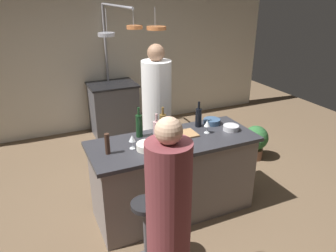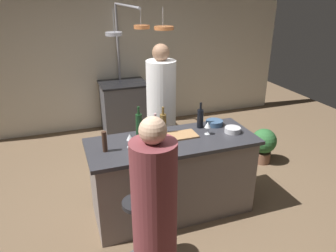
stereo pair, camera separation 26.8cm
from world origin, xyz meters
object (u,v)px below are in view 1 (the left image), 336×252
object	(u,v)px
wine_bottle_rose	(157,131)
bar_stool_left	(147,231)
wine_glass_near_left_guest	(207,124)
cutting_board	(182,135)
wine_glass_near_right_guest	(132,139)
potted_plant	(256,140)
wine_bottle_amber	(163,124)
pepper_mill	(107,144)
mixing_bowl_steel	(231,128)
wine_bottle_red	(139,125)
guest_left	(169,223)
mixing_bowl_blue	(212,121)
wine_bottle_dark	(198,117)
mixing_bowl_ceramic	(147,146)
chef	(157,118)
stove_range	(114,108)

from	to	relation	value
wine_bottle_rose	bar_stool_left	bearing A→B (deg)	-119.84
bar_stool_left	wine_glass_near_left_guest	world-z (taller)	wine_glass_near_left_guest
cutting_board	wine_glass_near_right_guest	size ratio (longest dim) A/B	2.19
potted_plant	wine_bottle_amber	world-z (taller)	wine_bottle_amber
wine_glass_near_left_guest	bar_stool_left	bearing A→B (deg)	-146.88
pepper_mill	mixing_bowl_steel	xyz separation A→B (m)	(1.40, -0.02, -0.08)
potted_plant	wine_bottle_amber	xyz separation A→B (m)	(-1.69, -0.43, 0.72)
cutting_board	wine_bottle_red	size ratio (longest dim) A/B	0.97
wine_bottle_rose	guest_left	bearing A→B (deg)	-108.10
mixing_bowl_blue	bar_stool_left	bearing A→B (deg)	-144.15
guest_left	wine_bottle_dark	size ratio (longest dim) A/B	5.33
potted_plant	mixing_bowl_blue	xyz separation A→B (m)	(-1.05, -0.41, 0.63)
mixing_bowl_blue	wine_bottle_red	bearing A→B (deg)	179.10
guest_left	mixing_bowl_steel	bearing A→B (deg)	38.57
wine_bottle_red	mixing_bowl_ceramic	distance (m)	0.34
cutting_board	mixing_bowl_steel	xyz separation A→B (m)	(0.56, -0.10, 0.02)
bar_stool_left	pepper_mill	world-z (taller)	pepper_mill
chef	potted_plant	distance (m)	1.60
wine_bottle_amber	wine_glass_near_right_guest	world-z (taller)	wine_bottle_amber
wine_bottle_red	guest_left	bearing A→B (deg)	-99.96
bar_stool_left	wine_bottle_rose	xyz separation A→B (m)	(0.39, 0.67, 0.64)
guest_left	wine_glass_near_left_guest	world-z (taller)	guest_left
stove_range	pepper_mill	bearing A→B (deg)	-106.09
wine_bottle_rose	mixing_bowl_ceramic	xyz separation A→B (m)	(-0.16, -0.15, -0.08)
wine_glass_near_left_guest	wine_bottle_red	bearing A→B (deg)	162.82
chef	wine_bottle_rose	distance (m)	0.87
potted_plant	wine_glass_near_right_guest	world-z (taller)	wine_glass_near_right_guest
bar_stool_left	mixing_bowl_blue	bearing A→B (deg)	35.85
cutting_board	wine_bottle_dark	bearing A→B (deg)	27.66
bar_stool_left	wine_bottle_dark	distance (m)	1.43
bar_stool_left	mixing_bowl_blue	world-z (taller)	mixing_bowl_blue
mixing_bowl_steel	mixing_bowl_blue	bearing A→B (deg)	110.85
potted_plant	wine_bottle_red	distance (m)	2.12
wine_bottle_red	mixing_bowl_blue	world-z (taller)	wine_bottle_red
wine_bottle_dark	wine_glass_near_left_guest	distance (m)	0.20
bar_stool_left	mixing_bowl_steel	xyz separation A→B (m)	(1.25, 0.58, 0.55)
cutting_board	mixing_bowl_steel	world-z (taller)	mixing_bowl_steel
mixing_bowl_blue	mixing_bowl_steel	distance (m)	0.27
guest_left	potted_plant	size ratio (longest dim) A/B	3.07
stove_range	mixing_bowl_steel	xyz separation A→B (m)	(0.69, -2.49, 0.48)
stove_range	mixing_bowl_ceramic	world-z (taller)	mixing_bowl_ceramic
pepper_mill	wine_bottle_red	xyz separation A→B (m)	(0.41, 0.25, 0.02)
cutting_board	wine_bottle_red	distance (m)	0.48
potted_plant	mixing_bowl_steel	bearing A→B (deg)	-145.12
wine_bottle_dark	mixing_bowl_blue	bearing A→B (deg)	0.99
wine_bottle_amber	mixing_bowl_steel	distance (m)	0.77
stove_range	wine_bottle_dark	bearing A→B (deg)	-79.59
wine_bottle_rose	potted_plant	bearing A→B (deg)	17.51
cutting_board	mixing_bowl_steel	distance (m)	0.57
wine_glass_near_right_guest	wine_glass_near_left_guest	distance (m)	0.87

